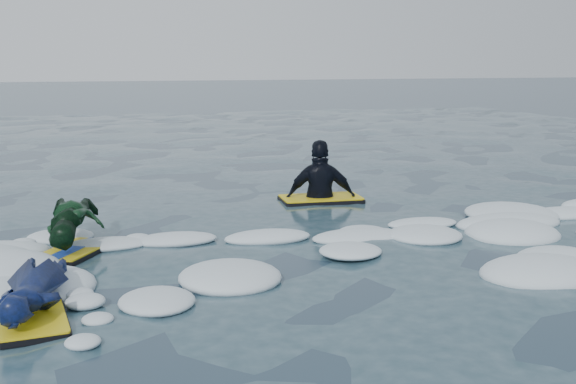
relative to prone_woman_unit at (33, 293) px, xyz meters
name	(u,v)px	position (x,y,z in m)	size (l,w,h in m)	color
ground	(209,287)	(1.50, 0.34, -0.19)	(120.00, 120.00, 0.00)	#19323E
foam_band	(193,258)	(1.50, 1.37, -0.19)	(12.00, 3.10, 0.30)	white
prone_woman_unit	(33,293)	(0.00, 0.00, 0.00)	(0.70, 1.51, 0.37)	black
prone_child_unit	(74,226)	(0.29, 2.02, 0.09)	(0.89, 1.43, 0.54)	black
waiting_rider_unit	(321,200)	(3.71, 3.83, -0.16)	(1.20, 0.69, 1.76)	black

